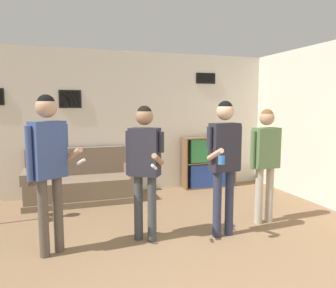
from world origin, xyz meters
The scene contains 10 objects.
wall_back centered at (0.00, 4.11, 1.35)m, with size 8.40×0.08×2.70m.
wall_right centered at (3.03, 2.04, 1.35)m, with size 0.06×6.48×2.70m.
couch centered at (-0.84, 3.70, 0.30)m, with size 1.86×0.80×0.92m.
bookshelf centered at (1.75, 3.89, 0.51)m, with size 1.11×0.30×1.03m.
person_player_foreground_left centered at (-1.27, 1.65, 1.12)m, with size 0.61×0.39×1.80m.
person_player_foreground_center centered at (-0.17, 1.69, 1.03)m, with size 0.42×0.60×1.68m.
person_watcher_holding_cup centered at (0.82, 1.51, 1.08)m, with size 0.50×0.45×1.74m.
person_spectator_near_bookshelf centered at (1.61, 1.76, 1.00)m, with size 0.50×0.21×1.63m.
bottle_on_floor centered at (-1.21, 2.93, 0.10)m, with size 0.07×0.07×0.26m.
drinking_cup centered at (1.87, 3.89, 1.09)m, with size 0.08×0.08×0.12m.
Camera 1 is at (-1.14, -2.14, 1.69)m, focal length 35.00 mm.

